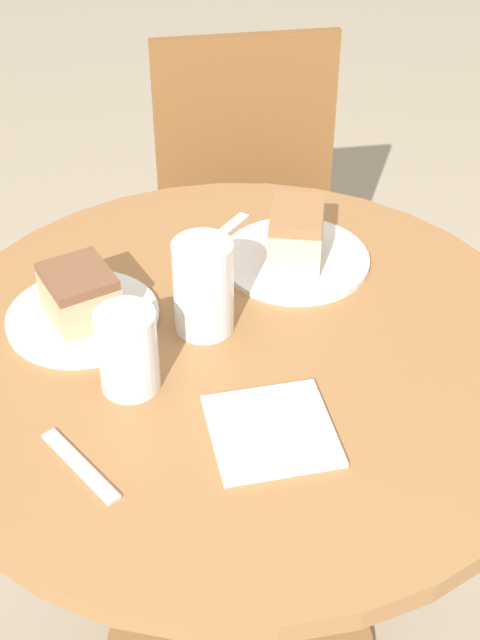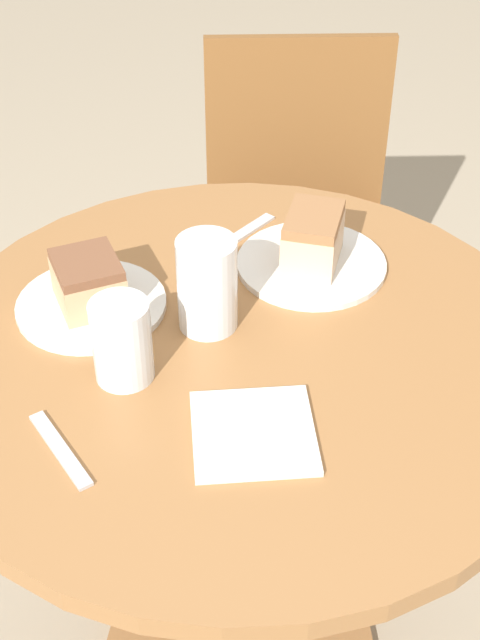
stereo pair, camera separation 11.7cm
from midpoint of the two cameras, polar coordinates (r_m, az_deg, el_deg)
name	(u,v)px [view 1 (the left image)]	position (r m, az deg, el deg)	size (l,w,h in m)	color
table	(240,454)	(1.35, -2.52, -8.65)	(0.86, 0.86, 0.77)	#9E6B3D
chair	(254,230)	(2.01, -0.75, 5.72)	(0.45, 0.45, 0.85)	brown
plate_near	(295,259)	(1.35, 1.06, 3.82)	(0.23, 0.23, 0.01)	silver
plate_far	(83,317)	(1.27, -12.66, 0.09)	(0.21, 0.21, 0.01)	silver
cake_slice_near	(296,234)	(1.32, 1.09, 5.45)	(0.10, 0.12, 0.08)	beige
cake_slice_far	(80,294)	(1.24, -12.92, 1.56)	(0.12, 0.13, 0.07)	tan
glass_lemonade	(204,292)	(1.19, -5.17, 1.69)	(0.08, 0.08, 0.14)	silver
glass_water	(128,354)	(1.12, -10.16, -2.31)	(0.08, 0.08, 0.11)	silver
napkin_stack	(271,430)	(1.07, -1.12, -7.22)	(0.16, 0.16, 0.01)	silver
fork	(219,236)	(1.41, -3.75, 5.31)	(0.11, 0.13, 0.00)	silver
spoon	(80,466)	(1.06, -13.38, -9.21)	(0.10, 0.12, 0.00)	silver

